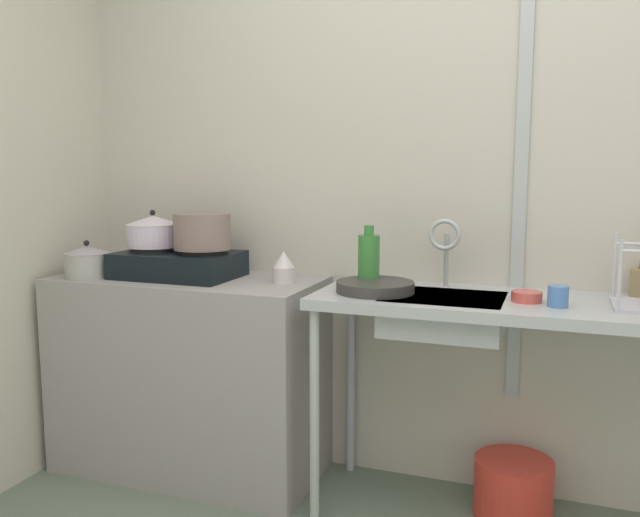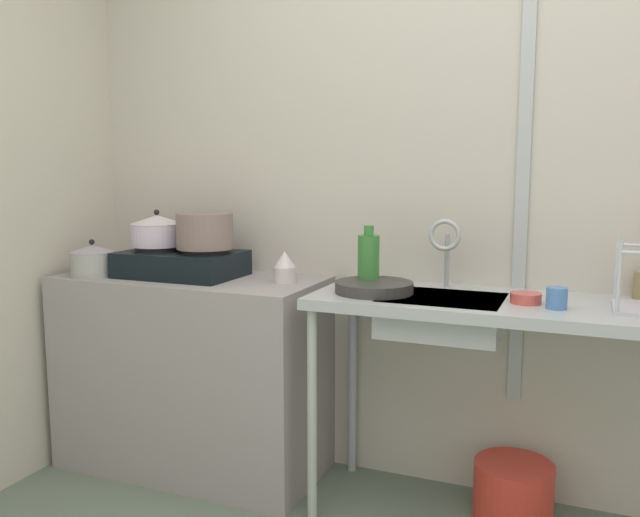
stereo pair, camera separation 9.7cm
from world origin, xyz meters
name	(u,v)px [view 1 (the left image)]	position (x,y,z in m)	size (l,w,h in m)	color
wall_back	(495,158)	(0.00, 1.56, 1.35)	(4.45, 0.10, 2.70)	#BCB6A9
wall_metal_strip	(523,121)	(0.10, 1.50, 1.48)	(0.05, 0.01, 2.16)	#A7ACAE
counter_concrete	(189,374)	(-1.22, 1.25, 0.42)	(1.13, 0.52, 0.85)	gray
counter_sink	(514,319)	(0.11, 1.25, 0.78)	(1.43, 0.52, 0.85)	#A7ACAE
stove	(178,264)	(-1.26, 1.25, 0.91)	(0.50, 0.34, 0.13)	black
pot_on_left_burner	(153,231)	(-1.38, 1.25, 1.04)	(0.23, 0.23, 0.16)	silver
pot_on_right_burner	(202,231)	(-1.14, 1.25, 1.05)	(0.24, 0.24, 0.15)	#7B6660
pot_beside_stove	(87,261)	(-1.62, 1.11, 0.92)	(0.19, 0.19, 0.16)	#999A95
percolator	(284,267)	(-0.79, 1.27, 0.91)	(0.09, 0.09, 0.13)	beige
sink_basin	(444,314)	(-0.13, 1.21, 0.78)	(0.42, 0.34, 0.13)	#A7ACAE
faucet	(445,241)	(-0.16, 1.37, 1.03)	(0.12, 0.07, 0.27)	#A7ACAE
frying_pan	(375,287)	(-0.38, 1.20, 0.87)	(0.29, 0.29, 0.04)	#34322F
cup_by_rack	(558,296)	(0.26, 1.16, 0.88)	(0.07, 0.07, 0.07)	#4676B6
small_bowl_on_drainboard	(527,296)	(0.16, 1.22, 0.87)	(0.11, 0.11, 0.04)	#C44B44
bottle_by_sink	(369,261)	(-0.43, 1.28, 0.96)	(0.08, 0.08, 0.24)	#347632
utensil_jar	(640,282)	(0.53, 1.45, 0.90)	(0.07, 0.07, 0.24)	#8E7B50
bucket_on_floor	(513,488)	(0.13, 1.31, 0.11)	(0.29, 0.29, 0.22)	red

